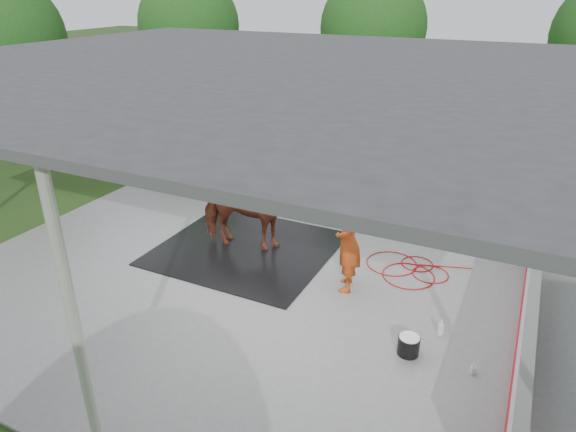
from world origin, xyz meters
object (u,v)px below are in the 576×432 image
at_px(dasher_board, 528,307).
at_px(handler, 349,241).
at_px(horse, 245,212).
at_px(wash_bucket, 409,345).

bearing_deg(dasher_board, handler, 178.17).
relative_size(horse, wash_bucket, 5.95).
height_order(dasher_board, handler, handler).
bearing_deg(wash_bucket, dasher_board, 39.18).
xyz_separation_m(dasher_board, handler, (-3.10, 0.10, 0.45)).
bearing_deg(wash_bucket, horse, 154.81).
relative_size(horse, handler, 1.02).
height_order(handler, wash_bucket, handler).
height_order(horse, wash_bucket, horse).
bearing_deg(handler, horse, -119.00).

